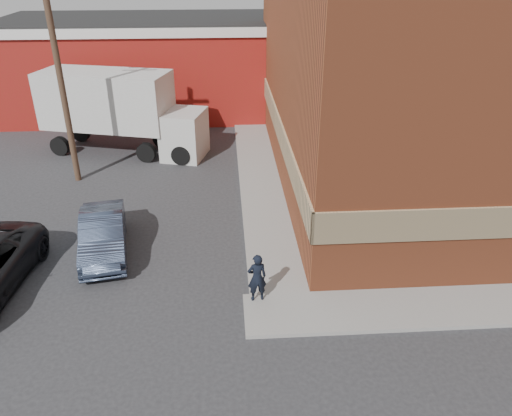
# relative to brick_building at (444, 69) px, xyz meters

# --- Properties ---
(ground) EXTENTS (90.00, 90.00, 0.00)m
(ground) POSITION_rel_brick_building_xyz_m (-8.50, -9.00, -4.68)
(ground) COLOR #28282B
(ground) RESTS_ON ground
(brick_building) EXTENTS (14.25, 18.25, 9.36)m
(brick_building) POSITION_rel_brick_building_xyz_m (0.00, 0.00, 0.00)
(brick_building) COLOR brown
(brick_building) RESTS_ON ground
(sidewalk_west) EXTENTS (1.80, 18.00, 0.12)m
(sidewalk_west) POSITION_rel_brick_building_xyz_m (-7.90, 0.00, -4.62)
(sidewalk_west) COLOR gray
(sidewalk_west) RESTS_ON ground
(warehouse) EXTENTS (16.30, 8.30, 5.60)m
(warehouse) POSITION_rel_brick_building_xyz_m (-14.50, 11.00, -1.87)
(warehouse) COLOR maroon
(warehouse) RESTS_ON ground
(utility_pole) EXTENTS (2.00, 0.26, 9.00)m
(utility_pole) POSITION_rel_brick_building_xyz_m (-16.00, 0.00, 0.06)
(utility_pole) COLOR #4A3325
(utility_pole) RESTS_ON ground
(man) EXTENTS (0.60, 0.44, 1.52)m
(man) POSITION_rel_brick_building_xyz_m (-8.59, -9.25, -3.80)
(man) COLOR black
(man) RESTS_ON sidewalk_south
(sedan) EXTENTS (2.14, 4.29, 1.35)m
(sedan) POSITION_rel_brick_building_xyz_m (-13.57, -6.16, -4.01)
(sedan) COLOR #333F56
(sedan) RESTS_ON ground
(box_truck) EXTENTS (8.45, 4.42, 4.00)m
(box_truck) POSITION_rel_brick_building_xyz_m (-14.37, 3.37, -2.37)
(box_truck) COLOR silver
(box_truck) RESTS_ON ground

